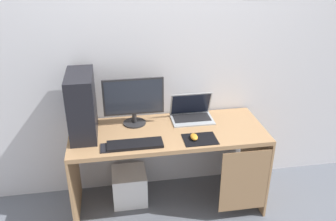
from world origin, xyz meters
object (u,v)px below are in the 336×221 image
(laptop, at_px, (192,114))
(cell_phone, at_px, (105,148))
(subwoofer, at_px, (130,186))
(keyboard, at_px, (135,144))
(mouse_left, at_px, (194,137))
(pc_tower, at_px, (82,105))
(monitor, at_px, (134,101))

(laptop, distance_m, cell_phone, 0.83)
(subwoofer, bearing_deg, keyboard, -80.55)
(mouse_left, bearing_deg, laptop, 80.33)
(laptop, relative_size, keyboard, 0.84)
(laptop, relative_size, mouse_left, 3.68)
(keyboard, distance_m, mouse_left, 0.46)
(mouse_left, bearing_deg, subwoofer, 151.43)
(pc_tower, height_order, monitor, pc_tower)
(cell_phone, bearing_deg, subwoofer, 60.34)
(subwoofer, bearing_deg, cell_phone, -119.66)
(laptop, xyz_separation_m, keyboard, (-0.52, -0.37, -0.04))
(monitor, bearing_deg, subwoofer, -143.52)
(laptop, bearing_deg, monitor, -178.09)
(monitor, relative_size, keyboard, 1.18)
(pc_tower, distance_m, mouse_left, 0.90)
(cell_phone, bearing_deg, mouse_left, 2.26)
(laptop, bearing_deg, pc_tower, -172.24)
(keyboard, bearing_deg, monitor, 85.82)
(monitor, distance_m, laptop, 0.52)
(mouse_left, relative_size, subwoofer, 0.32)
(pc_tower, relative_size, laptop, 1.43)
(pc_tower, height_order, mouse_left, pc_tower)
(monitor, height_order, cell_phone, monitor)
(monitor, height_order, laptop, monitor)
(monitor, height_order, mouse_left, monitor)
(pc_tower, relative_size, mouse_left, 5.27)
(monitor, xyz_separation_m, subwoofer, (-0.08, -0.06, -0.81))
(pc_tower, relative_size, keyboard, 1.21)
(pc_tower, xyz_separation_m, keyboard, (0.38, -0.25, -0.24))
(mouse_left, bearing_deg, cell_phone, -177.74)
(laptop, xyz_separation_m, cell_phone, (-0.74, -0.38, -0.04))
(laptop, height_order, subwoofer, laptop)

